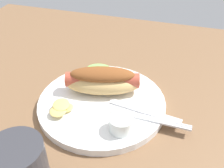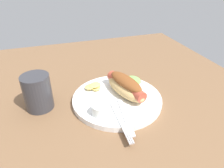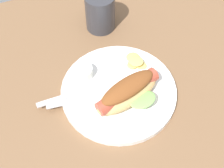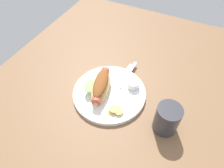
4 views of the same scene
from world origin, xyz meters
TOP-DOWN VIEW (x-y plane):
  - ground_plane at (0.00, 0.00)cm, footprint 120.00×90.00cm
  - plate at (3.24, 2.94)cm, footprint 26.65×26.65cm
  - hot_dog at (4.04, 0.02)cm, footprint 17.23×11.20cm
  - sauce_ramekin at (-2.85, 9.80)cm, footprint 4.44×4.44cm
  - fork at (-7.25, 5.70)cm, footprint 15.52×1.67cm
  - knife at (-6.04, 3.87)cm, footprint 14.96×3.52cm
  - chips_pile at (9.92, 8.35)cm, footprint 5.77×6.51cm
  - drinking_cup at (7.49, 25.01)cm, footprint 7.75×7.75cm

SIDE VIEW (x-z plane):
  - ground_plane at x=0.00cm, z-range -1.80..0.00cm
  - plate at x=3.24cm, z-range 0.00..1.60cm
  - knife at x=-6.04cm, z-range 1.60..1.96cm
  - fork at x=-7.25cm, z-range 1.60..2.00cm
  - chips_pile at x=9.92cm, z-range 1.61..3.34cm
  - sauce_ramekin at x=-2.85cm, z-range 1.60..4.44cm
  - hot_dog at x=4.04cm, z-range 1.58..7.39cm
  - drinking_cup at x=7.49cm, z-range 0.00..10.34cm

